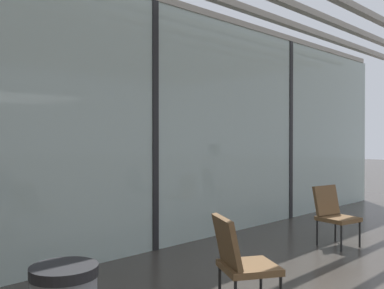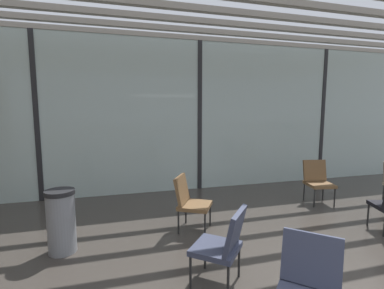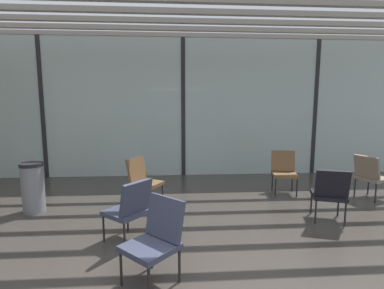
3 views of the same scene
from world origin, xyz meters
The scene contains 5 objects.
glass_curtain_wall centered at (0.00, 5.20, 1.76)m, with size 14.00×0.08×3.51m, color #A3B7B2.
window_mullion_1 centered at (0.00, 5.20, 1.76)m, with size 0.10×0.12×3.51m, color black.
window_mullion_2 centered at (3.50, 5.20, 1.76)m, with size 0.10×0.12×3.51m, color black.
lounge_chair_0 centered at (2.06, 3.53, 0.49)m, with size 0.57×0.61×0.87m.
lounge_chair_2 centered at (-0.84, 2.96, 0.49)m, with size 0.70×0.68×0.87m.
Camera 1 is at (-3.83, 0.57, 1.56)m, focal length 39.67 mm.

